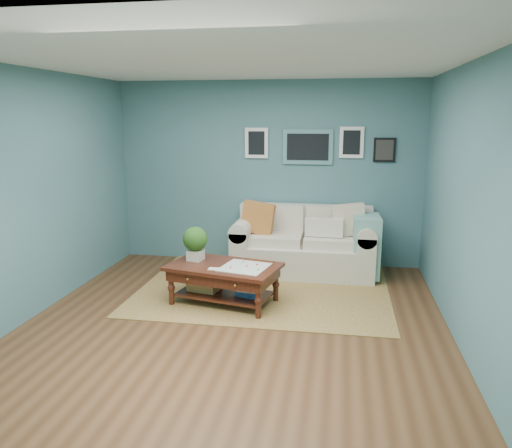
# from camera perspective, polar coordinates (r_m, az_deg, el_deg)

# --- Properties ---
(room_shell) EXTENTS (5.00, 5.02, 2.70)m
(room_shell) POSITION_cam_1_polar(r_m,az_deg,el_deg) (5.05, -2.49, 2.79)
(room_shell) COLOR brown
(room_shell) RESTS_ON ground
(area_rug) EXTENTS (3.15, 2.52, 0.01)m
(area_rug) POSITION_cam_1_polar(r_m,az_deg,el_deg) (6.51, 0.97, -7.34)
(area_rug) COLOR brown
(area_rug) RESTS_ON ground
(loveseat) EXTENTS (2.01, 0.91, 1.03)m
(loveseat) POSITION_cam_1_polar(r_m,az_deg,el_deg) (7.08, 6.17, -2.28)
(loveseat) COLOR beige
(loveseat) RESTS_ON ground
(coffee_table) EXTENTS (1.40, 0.99, 0.89)m
(coffee_table) POSITION_cam_1_polar(r_m,az_deg,el_deg) (5.94, -4.25, -5.35)
(coffee_table) COLOR black
(coffee_table) RESTS_ON ground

